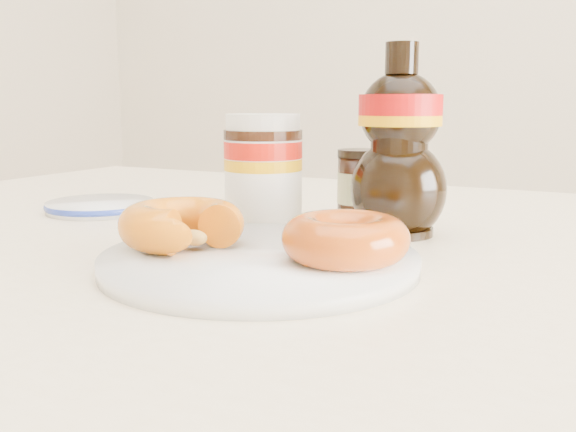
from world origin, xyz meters
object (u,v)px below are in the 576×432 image
at_px(plate, 260,260).
at_px(dark_jar, 359,185).
at_px(donut_bitten, 182,224).
at_px(blue_rim_saucer, 100,206).
at_px(syrup_bottle, 399,141).
at_px(donut_whole, 345,238).
at_px(dining_table, 343,321).
at_px(nutella_jar, 263,165).

bearing_deg(plate, dark_jar, 92.42).
height_order(plate, donut_bitten, donut_bitten).
height_order(donut_bitten, blue_rim_saucer, donut_bitten).
bearing_deg(syrup_bottle, dark_jar, 135.02).
bearing_deg(donut_bitten, syrup_bottle, 41.89).
distance_m(donut_bitten, donut_whole, 0.14).
bearing_deg(plate, syrup_bottle, 72.33).
bearing_deg(syrup_bottle, blue_rim_saucer, -174.62).
distance_m(syrup_bottle, dark_jar, 0.11).
height_order(plate, syrup_bottle, syrup_bottle).
distance_m(donut_whole, syrup_bottle, 0.18).
height_order(dining_table, blue_rim_saucer, blue_rim_saucer).
bearing_deg(donut_bitten, plate, -7.85).
xyz_separation_m(donut_bitten, syrup_bottle, (0.13, 0.19, 0.06)).
bearing_deg(dining_table, dark_jar, 104.81).
xyz_separation_m(syrup_bottle, blue_rim_saucer, (-0.37, -0.03, -0.09)).
height_order(donut_whole, dark_jar, dark_jar).
distance_m(dark_jar, blue_rim_saucer, 0.32).
relative_size(donut_whole, nutella_jar, 0.82).
bearing_deg(donut_whole, dining_table, 112.36).
xyz_separation_m(donut_whole, dark_jar, (-0.08, 0.24, 0.01)).
relative_size(plate, nutella_jar, 2.14).
bearing_deg(nutella_jar, plate, -61.51).
distance_m(donut_bitten, nutella_jar, 0.18).
relative_size(dark_jar, blue_rim_saucer, 0.60).
relative_size(dining_table, syrup_bottle, 7.38).
height_order(dining_table, dark_jar, dark_jar).
relative_size(dining_table, donut_whole, 14.22).
bearing_deg(donut_whole, dark_jar, 108.81).
relative_size(dining_table, donut_bitten, 13.22).
distance_m(dining_table, dark_jar, 0.17).
bearing_deg(plate, dining_table, 81.35).
xyz_separation_m(plate, blue_rim_saucer, (-0.31, 0.15, 0.00)).
distance_m(donut_bitten, blue_rim_saucer, 0.28).
bearing_deg(donut_bitten, donut_whole, -7.64).
height_order(dining_table, syrup_bottle, syrup_bottle).
bearing_deg(dining_table, donut_whole, -67.64).
xyz_separation_m(donut_bitten, donut_whole, (0.14, 0.01, -0.00)).
xyz_separation_m(nutella_jar, blue_rim_saucer, (-0.22, -0.02, -0.06)).
xyz_separation_m(donut_whole, blue_rim_saucer, (-0.38, 0.14, -0.02)).
xyz_separation_m(dining_table, dark_jar, (-0.03, 0.12, 0.12)).
bearing_deg(blue_rim_saucer, dining_table, -2.35).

